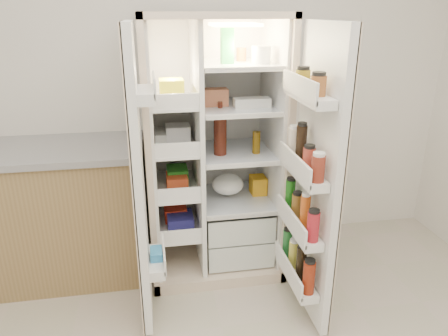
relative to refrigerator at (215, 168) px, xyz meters
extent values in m
cube|color=silver|center=(-0.08, 0.35, 0.61)|extent=(4.00, 0.02, 2.70)
cube|color=beige|center=(-0.02, 0.28, 0.16)|extent=(0.92, 0.04, 1.80)
cube|color=beige|center=(-0.46, -0.05, 0.16)|extent=(0.04, 0.70, 1.80)
cube|color=beige|center=(0.42, -0.05, 0.16)|extent=(0.04, 0.70, 1.80)
cube|color=beige|center=(-0.02, -0.05, 1.04)|extent=(0.92, 0.70, 0.04)
cube|color=beige|center=(-0.02, -0.05, -0.70)|extent=(0.92, 0.70, 0.08)
cube|color=white|center=(-0.02, 0.25, 0.18)|extent=(0.84, 0.02, 1.68)
cube|color=white|center=(-0.43, -0.05, 0.18)|extent=(0.02, 0.62, 1.68)
cube|color=white|center=(0.39, -0.05, 0.18)|extent=(0.02, 0.62, 1.68)
cube|color=white|center=(-0.13, -0.05, 0.18)|extent=(0.03, 0.62, 1.68)
cube|color=silver|center=(0.14, -0.07, -0.56)|extent=(0.47, 0.52, 0.19)
cube|color=silver|center=(0.14, -0.07, -0.36)|extent=(0.47, 0.52, 0.19)
cube|color=#FFD18C|center=(0.14, 0.00, 0.98)|extent=(0.30, 0.30, 0.02)
cube|color=white|center=(-0.28, -0.05, -0.39)|extent=(0.28, 0.58, 0.02)
cube|color=white|center=(-0.28, -0.05, -0.09)|extent=(0.28, 0.58, 0.02)
cube|color=white|center=(-0.28, -0.05, 0.21)|extent=(0.28, 0.58, 0.02)
cube|color=white|center=(-0.28, -0.05, 0.51)|extent=(0.28, 0.58, 0.02)
cube|color=white|center=(0.14, -0.05, -0.22)|extent=(0.49, 0.58, 0.01)
cube|color=white|center=(0.14, -0.05, 0.14)|extent=(0.49, 0.58, 0.01)
cube|color=white|center=(0.14, -0.05, 0.46)|extent=(0.49, 0.58, 0.02)
cube|color=white|center=(0.14, -0.05, 0.74)|extent=(0.49, 0.58, 0.02)
cube|color=red|center=(-0.28, -0.05, -0.33)|extent=(0.16, 0.20, 0.10)
cube|color=#258123|center=(-0.28, -0.05, -0.02)|extent=(0.14, 0.18, 0.12)
cube|color=white|center=(-0.28, -0.05, 0.25)|extent=(0.20, 0.22, 0.07)
cube|color=#FFFD2A|center=(-0.28, -0.05, 0.59)|extent=(0.15, 0.16, 0.14)
cube|color=navy|center=(-0.28, -0.05, -0.34)|extent=(0.18, 0.20, 0.09)
cube|color=#BF4421|center=(-0.28, -0.05, -0.03)|extent=(0.14, 0.18, 0.10)
cube|color=white|center=(-0.28, -0.05, 0.28)|extent=(0.16, 0.16, 0.12)
sphere|color=orange|center=(0.01, -0.15, -0.62)|extent=(0.07, 0.07, 0.07)
sphere|color=orange|center=(0.10, -0.11, -0.62)|extent=(0.07, 0.07, 0.07)
sphere|color=orange|center=(0.20, -0.15, -0.62)|extent=(0.07, 0.07, 0.07)
sphere|color=orange|center=(0.06, -0.01, -0.62)|extent=(0.07, 0.07, 0.07)
sphere|color=orange|center=(0.16, -0.03, -0.62)|extent=(0.07, 0.07, 0.07)
sphere|color=orange|center=(0.26, -0.07, -0.62)|extent=(0.07, 0.07, 0.07)
sphere|color=orange|center=(-0.02, -0.07, -0.62)|extent=(0.07, 0.07, 0.07)
sphere|color=orange|center=(0.22, -0.01, -0.62)|extent=(0.07, 0.07, 0.07)
ellipsoid|color=#397527|center=(0.14, -0.05, -0.34)|extent=(0.26, 0.24, 0.11)
cylinder|color=#48190F|center=(0.02, -0.11, 0.28)|extent=(0.09, 0.09, 0.27)
cylinder|color=brown|center=(0.27, -0.13, 0.22)|extent=(0.05, 0.05, 0.15)
cube|color=green|center=(0.07, -0.09, 0.86)|extent=(0.08, 0.08, 0.22)
cylinder|color=silver|center=(0.28, -0.13, 0.80)|extent=(0.12, 0.12, 0.11)
cylinder|color=#9C5D24|center=(0.19, 0.04, 0.79)|extent=(0.07, 0.07, 0.09)
cube|color=silver|center=(0.23, -0.13, 0.49)|extent=(0.24, 0.10, 0.06)
cube|color=#BE6E4C|center=(-0.01, -0.04, 0.52)|extent=(0.18, 0.10, 0.11)
ellipsoid|color=white|center=(0.09, -0.04, -0.14)|extent=(0.23, 0.21, 0.14)
cube|color=#FCAD1A|center=(0.32, -0.01, -0.15)|extent=(0.11, 0.13, 0.13)
cube|color=white|center=(-0.52, -0.60, 0.16)|extent=(0.05, 0.40, 1.72)
cube|color=beige|center=(-0.54, -0.60, 0.16)|extent=(0.01, 0.40, 1.72)
cube|color=white|center=(-0.45, -0.60, -0.34)|extent=(0.09, 0.32, 0.06)
cube|color=white|center=(-0.45, -0.60, 0.66)|extent=(0.09, 0.32, 0.06)
cube|color=#338CCC|center=(-0.45, -0.60, -0.31)|extent=(0.07, 0.12, 0.10)
cube|color=white|center=(0.48, -0.69, 0.16)|extent=(0.05, 0.58, 1.72)
cube|color=beige|center=(0.51, -0.69, 0.16)|extent=(0.01, 0.58, 1.72)
cube|color=white|center=(0.40, -0.69, -0.48)|extent=(0.11, 0.50, 0.05)
cube|color=white|center=(0.40, -0.69, -0.14)|extent=(0.11, 0.50, 0.05)
cube|color=white|center=(0.40, -0.69, 0.21)|extent=(0.11, 0.50, 0.05)
cube|color=white|center=(0.40, -0.69, 0.64)|extent=(0.11, 0.50, 0.05)
cylinder|color=maroon|center=(0.40, -0.89, -0.36)|extent=(0.07, 0.07, 0.20)
cylinder|color=black|center=(0.40, -0.76, -0.35)|extent=(0.06, 0.06, 0.22)
cylinder|color=gold|center=(0.40, -0.63, -0.37)|extent=(0.06, 0.06, 0.18)
cylinder|color=#257032|center=(0.40, -0.50, -0.36)|extent=(0.06, 0.06, 0.19)
cylinder|color=#A51B26|center=(0.40, -0.89, -0.03)|extent=(0.07, 0.07, 0.17)
cylinder|color=#CA5517|center=(0.40, -0.76, -0.01)|extent=(0.06, 0.06, 0.21)
cylinder|color=brown|center=(0.40, -0.63, -0.04)|extent=(0.07, 0.07, 0.16)
cylinder|color=#1A6617|center=(0.40, -0.50, -0.02)|extent=(0.06, 0.06, 0.20)
cylinder|color=maroon|center=(0.40, -0.89, 0.30)|extent=(0.07, 0.07, 0.14)
cylinder|color=#9D3728|center=(0.40, -0.76, 0.30)|extent=(0.07, 0.07, 0.14)
cylinder|color=black|center=(0.40, -0.63, 0.35)|extent=(0.06, 0.06, 0.23)
cylinder|color=#F0DEC6|center=(0.40, -0.50, 0.32)|extent=(0.06, 0.06, 0.18)
cylinder|color=brown|center=(0.40, -0.81, 0.71)|extent=(0.08, 0.08, 0.10)
cylinder|color=olive|center=(0.40, -0.59, 0.71)|extent=(0.08, 0.08, 0.10)
cube|color=olive|center=(-1.16, 0.03, -0.29)|extent=(1.28, 0.66, 0.92)
cube|color=gray|center=(-1.16, 0.03, 0.19)|extent=(1.32, 0.70, 0.04)
camera|label=1|loc=(-0.43, -2.81, 1.07)|focal=34.00mm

